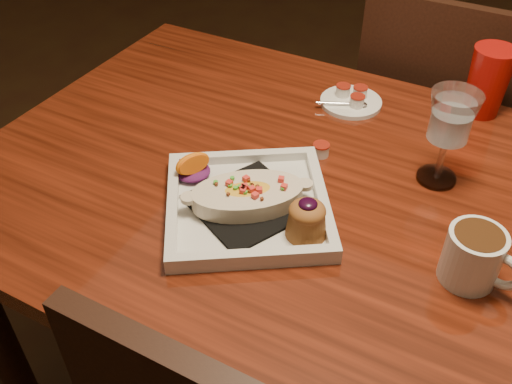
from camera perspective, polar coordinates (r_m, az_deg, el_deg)
The scene contains 8 objects.
table at distance 1.09m, azimuth 10.27°, elevation -4.87°, with size 1.50×0.90×0.75m.
chair_far at distance 1.67m, azimuth 17.25°, elevation 5.36°, with size 0.42×0.42×0.93m.
plate at distance 0.97m, azimuth -0.30°, elevation -1.04°, with size 0.38×0.38×0.08m.
coffee_mug at distance 0.91m, azimuth 21.04°, elevation -5.95°, with size 0.12×0.09×0.09m.
goblet at distance 1.04m, azimuth 18.89°, elevation 6.63°, with size 0.09×0.09×0.18m.
saucer at distance 1.29m, azimuth 9.46°, elevation 9.07°, with size 0.14×0.14×0.09m.
creamer_loose at distance 1.12m, azimuth 6.52°, elevation 4.24°, with size 0.03×0.03×0.03m.
red_tumbler at distance 1.30m, azimuth 22.15°, elevation 10.19°, with size 0.09×0.09×0.15m, color #AA100C.
Camera 1 is at (0.19, -0.76, 1.42)m, focal length 40.00 mm.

